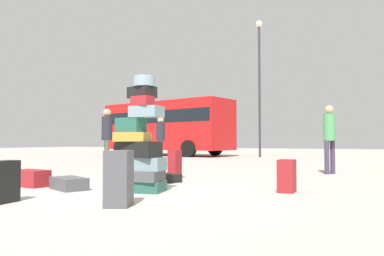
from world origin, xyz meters
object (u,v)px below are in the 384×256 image
at_px(suitcase_black_upright_blue, 3,182).
at_px(person_tourist_with_camera, 107,134).
at_px(suitcase_tower, 141,147).
at_px(person_passerby_in_red, 329,133).
at_px(parked_bus, 166,125).
at_px(suitcase_maroon_foreground_far, 287,176).
at_px(suitcase_charcoal_right_side, 69,183).
at_px(suitcase_maroon_left_side, 31,178).
at_px(suitcase_black_behind_tower, 167,178).
at_px(suitcase_maroon_foreground_near, 175,164).
at_px(lamp_post, 259,70).
at_px(person_bearded_onlooker, 161,136).
at_px(suitcase_charcoal_white_trunk, 119,178).

height_order(suitcase_black_upright_blue, person_tourist_with_camera, person_tourist_with_camera).
xyz_separation_m(suitcase_tower, person_passerby_in_red, (2.42, 4.93, 0.31)).
height_order(suitcase_black_upright_blue, parked_bus, parked_bus).
xyz_separation_m(suitcase_black_upright_blue, parked_bus, (-6.71, 16.02, 1.55)).
xyz_separation_m(suitcase_maroon_foreground_far, person_passerby_in_red, (0.28, 3.89, 0.78)).
relative_size(suitcase_maroon_foreground_far, parked_bus, 0.06).
distance_m(suitcase_black_upright_blue, suitcase_maroon_foreground_far, 4.21).
relative_size(suitcase_charcoal_right_side, suitcase_maroon_left_side, 1.06).
xyz_separation_m(suitcase_black_behind_tower, suitcase_maroon_foreground_far, (2.54, -0.51, 0.18)).
xyz_separation_m(suitcase_maroon_foreground_far, suitcase_maroon_foreground_near, (-2.71, 1.17, 0.05)).
relative_size(suitcase_black_upright_blue, lamp_post, 0.08).
bearing_deg(person_bearded_onlooker, person_tourist_with_camera, -45.41).
relative_size(suitcase_tower, suitcase_black_upright_blue, 3.38).
relative_size(suitcase_black_upright_blue, person_bearded_onlooker, 0.34).
bearing_deg(suitcase_maroon_foreground_near, lamp_post, 96.93).
bearing_deg(parked_bus, person_passerby_in_red, -30.99).
bearing_deg(suitcase_charcoal_right_side, suitcase_maroon_foreground_far, 44.33).
bearing_deg(suitcase_maroon_foreground_near, suitcase_maroon_left_side, -123.72).
bearing_deg(parked_bus, person_tourist_with_camera, -56.53).
relative_size(suitcase_tower, person_bearded_onlooker, 1.14).
relative_size(parked_bus, lamp_post, 1.19).
bearing_deg(person_bearded_onlooker, person_passerby_in_red, 41.76).
bearing_deg(person_passerby_in_red, person_bearded_onlooker, -66.06).
bearing_deg(suitcase_black_behind_tower, suitcase_maroon_left_side, -111.37).
relative_size(suitcase_tower, suitcase_charcoal_white_trunk, 2.70).
height_order(person_passerby_in_red, lamp_post, lamp_post).
height_order(suitcase_tower, suitcase_maroon_left_side, suitcase_tower).
relative_size(suitcase_black_upright_blue, suitcase_maroon_left_side, 0.81).
distance_m(suitcase_maroon_foreground_near, parked_bus, 14.17).
relative_size(suitcase_maroon_foreground_far, suitcase_maroon_foreground_near, 0.83).
bearing_deg(suitcase_black_behind_tower, person_bearded_onlooker, 146.37).
bearing_deg(suitcase_charcoal_white_trunk, person_bearded_onlooker, 93.36).
distance_m(suitcase_maroon_left_side, person_passerby_in_red, 7.02).
bearing_deg(suitcase_black_upright_blue, lamp_post, 86.88).
height_order(suitcase_charcoal_right_side, lamp_post, lamp_post).
bearing_deg(suitcase_maroon_foreground_near, suitcase_maroon_foreground_far, -22.95).
bearing_deg(suitcase_charcoal_right_side, lamp_post, 116.07).
height_order(suitcase_black_behind_tower, suitcase_maroon_foreground_near, suitcase_maroon_foreground_near).
bearing_deg(suitcase_charcoal_white_trunk, suitcase_black_behind_tower, 84.13).
bearing_deg(suitcase_black_behind_tower, suitcase_maroon_foreground_far, 12.69).
relative_size(suitcase_maroon_foreground_far, lamp_post, 0.07).
height_order(suitcase_maroon_foreground_far, person_passerby_in_red, person_passerby_in_red).
distance_m(suitcase_black_behind_tower, person_passerby_in_red, 4.51).
bearing_deg(lamp_post, suitcase_maroon_foreground_far, -72.60).
distance_m(suitcase_charcoal_white_trunk, person_bearded_onlooker, 7.92).
distance_m(suitcase_charcoal_white_trunk, parked_bus, 17.65).
bearing_deg(suitcase_black_upright_blue, suitcase_charcoal_white_trunk, 11.12).
distance_m(suitcase_tower, parked_bus, 16.32).
relative_size(suitcase_black_behind_tower, lamp_post, 0.09).
bearing_deg(suitcase_black_behind_tower, suitcase_tower, -51.37).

